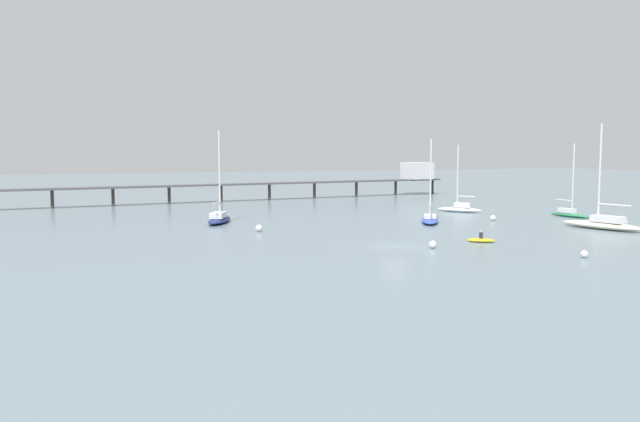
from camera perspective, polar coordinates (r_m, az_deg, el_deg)
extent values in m
plane|color=slate|center=(60.05, 6.63, -3.08)|extent=(400.00, 400.00, 0.00)
cube|color=#4C4C51|center=(112.34, -6.58, 2.38)|extent=(81.65, 11.91, 0.30)
cylinder|color=#38332D|center=(105.56, -22.55, 0.96)|extent=(0.50, 0.50, 2.79)
cylinder|color=#38332D|center=(106.65, -17.80, 1.16)|extent=(0.50, 0.50, 2.79)
cylinder|color=#38332D|center=(108.46, -13.17, 1.34)|extent=(0.50, 0.50, 2.79)
cylinder|color=#38332D|center=(110.94, -8.72, 1.51)|extent=(0.50, 0.50, 2.79)
cylinder|color=#38332D|center=(114.07, -4.48, 1.67)|extent=(0.50, 0.50, 2.79)
cylinder|color=#38332D|center=(117.79, -0.50, 1.80)|extent=(0.50, 0.50, 2.79)
cylinder|color=#38332D|center=(122.04, 3.23, 1.92)|extent=(0.50, 0.50, 2.79)
cylinder|color=#38332D|center=(126.77, 6.69, 2.02)|extent=(0.50, 0.50, 2.79)
cylinder|color=#38332D|center=(131.93, 9.89, 2.11)|extent=(0.50, 0.50, 2.79)
cube|color=silver|center=(129.50, 8.57, 3.54)|extent=(5.35, 5.35, 3.26)
ellipsoid|color=navy|center=(79.31, -8.87, -0.80)|extent=(5.20, 7.96, 0.67)
cube|color=silver|center=(78.63, -8.98, -0.36)|extent=(2.56, 3.25, 0.69)
cylinder|color=silver|center=(79.28, -8.86, 3.25)|extent=(0.21, 0.21, 10.51)
cylinder|color=silver|center=(77.86, -9.10, 0.73)|extent=(1.56, 3.10, 0.17)
ellipsoid|color=#287F4C|center=(91.61, 21.19, -0.33)|extent=(2.12, 6.47, 0.50)
cube|color=silver|center=(91.90, 20.97, 0.04)|extent=(1.25, 2.47, 0.60)
cylinder|color=silver|center=(91.07, 21.44, 2.68)|extent=(0.20, 0.20, 9.17)
cylinder|color=silver|center=(92.16, 20.73, 0.91)|extent=(0.47, 2.78, 0.16)
ellipsoid|color=white|center=(94.10, 12.18, 0.11)|extent=(5.21, 5.92, 0.67)
cube|color=silver|center=(93.88, 12.49, 0.51)|extent=(2.27, 2.46, 0.68)
cylinder|color=silver|center=(93.89, 12.05, 3.01)|extent=(0.20, 0.20, 8.85)
cylinder|color=silver|center=(93.65, 12.76, 1.26)|extent=(1.74, 2.08, 0.16)
ellipsoid|color=#2D4CB7|center=(79.83, 9.68, -0.81)|extent=(5.66, 7.75, 0.57)
cube|color=silver|center=(79.16, 9.69, -0.48)|extent=(2.29, 2.55, 0.48)
cylinder|color=silver|center=(79.84, 9.74, 2.85)|extent=(0.21, 0.21, 9.59)
cylinder|color=silver|center=(78.31, 9.71, 0.55)|extent=(1.88, 3.07, 0.17)
ellipsoid|color=beige|center=(78.94, 23.60, -1.16)|extent=(4.90, 10.00, 0.82)
cube|color=silver|center=(78.47, 24.11, -0.65)|extent=(2.58, 3.86, 0.72)
cylinder|color=silver|center=(78.78, 23.46, 3.12)|extent=(0.24, 0.24, 10.93)
cylinder|color=silver|center=(78.02, 24.56, 0.48)|extent=(1.17, 3.70, 0.19)
ellipsoid|color=yellow|center=(64.07, 14.02, -2.52)|extent=(2.84, 2.48, 0.35)
cylinder|color=#26262D|center=(64.02, 14.03, -2.12)|extent=(0.50, 0.50, 0.55)
sphere|color=tan|center=(63.97, 14.04, -1.77)|extent=(0.24, 0.24, 0.24)
sphere|color=silver|center=(83.42, 15.02, -0.60)|extent=(0.71, 0.71, 0.71)
sphere|color=silver|center=(70.36, -5.41, -1.52)|extent=(0.74, 0.74, 0.74)
sphere|color=silver|center=(59.04, 9.93, -2.93)|extent=(0.69, 0.69, 0.69)
sphere|color=silver|center=(57.39, 22.29, -3.54)|extent=(0.62, 0.62, 0.62)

